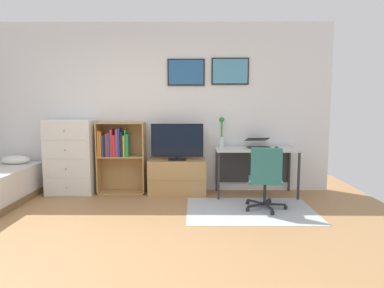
{
  "coord_description": "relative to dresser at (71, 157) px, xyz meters",
  "views": [
    {
      "loc": [
        0.88,
        -3.17,
        1.42
      ],
      "look_at": [
        0.84,
        1.5,
        0.87
      ],
      "focal_mm": 32.17,
      "sensor_mm": 36.0,
      "label": 1
    }
  ],
  "objects": [
    {
      "name": "wall_back_with_posters",
      "position": [
        1.09,
        0.27,
        0.77
      ],
      "size": [
        6.12,
        0.09,
        2.7
      ],
      "color": "white",
      "rests_on": "ground_plane"
    },
    {
      "name": "office_chair",
      "position": [
        2.89,
        -0.86,
        -0.13
      ],
      "size": [
        0.58,
        0.58,
        0.86
      ],
      "rotation": [
        0.0,
        0.0,
        -0.15
      ],
      "color": "#232326",
      "rests_on": "ground_plane"
    },
    {
      "name": "laptop",
      "position": [
        2.95,
        0.02,
        0.22
      ],
      "size": [
        0.39,
        0.41,
        0.15
      ],
      "rotation": [
        0.0,
        0.0,
        0.12
      ],
      "color": "black",
      "rests_on": "desk"
    },
    {
      "name": "tv_stand",
      "position": [
        1.68,
        0.02,
        -0.31
      ],
      "size": [
        0.9,
        0.41,
        0.54
      ],
      "color": "tan",
      "rests_on": "ground_plane"
    },
    {
      "name": "desk",
      "position": [
        2.9,
        0.01,
        0.02
      ],
      "size": [
        1.24,
        0.57,
        0.74
      ],
      "color": "silver",
      "rests_on": "ground_plane"
    },
    {
      "name": "ground_plane",
      "position": [
        1.08,
        -2.15,
        -0.59
      ],
      "size": [
        7.2,
        7.2,
        0.0
      ],
      "primitive_type": "plane",
      "color": "#A87A4C"
    },
    {
      "name": "computer_mouse",
      "position": [
        3.2,
        -0.11,
        0.17
      ],
      "size": [
        0.06,
        0.1,
        0.03
      ],
      "primitive_type": "ellipsoid",
      "color": "#262628",
      "rests_on": "desk"
    },
    {
      "name": "bamboo_vase",
      "position": [
        2.38,
        0.13,
        0.39
      ],
      "size": [
        0.09,
        0.1,
        0.47
      ],
      "color": "silver",
      "rests_on": "desk"
    },
    {
      "name": "bookshelf",
      "position": [
        0.74,
        0.06,
        0.09
      ],
      "size": [
        0.74,
        0.3,
        1.13
      ],
      "color": "tan",
      "rests_on": "ground_plane"
    },
    {
      "name": "television",
      "position": [
        1.68,
        -0.01,
        0.24
      ],
      "size": [
        0.81,
        0.16,
        0.57
      ],
      "color": "black",
      "rests_on": "tv_stand"
    },
    {
      "name": "dresser",
      "position": [
        0.0,
        0.0,
        0.0
      ],
      "size": [
        0.73,
        0.46,
        1.17
      ],
      "color": "white",
      "rests_on": "ground_plane"
    },
    {
      "name": "area_rug",
      "position": [
        2.7,
        -0.86,
        -0.58
      ],
      "size": [
        1.7,
        1.2,
        0.01
      ],
      "primitive_type": "cube",
      "color": "#B2B7BC",
      "rests_on": "ground_plane"
    }
  ]
}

